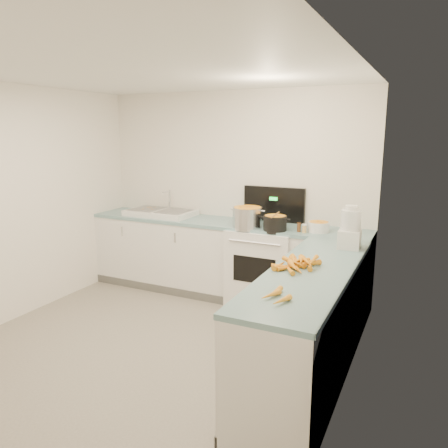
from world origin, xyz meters
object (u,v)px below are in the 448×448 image
at_px(stove, 264,264).
at_px(spice_jar, 304,229).
at_px(sink, 161,212).
at_px(steel_pot, 247,218).
at_px(mixing_bowl, 319,227).
at_px(extract_bottle, 299,227).
at_px(black_pot, 275,224).
at_px(food_processor, 350,230).

height_order(stove, spice_jar, stove).
relative_size(sink, steel_pot, 2.53).
bearing_deg(stove, mixing_bowl, -3.51).
bearing_deg(steel_pot, mixing_bowl, 8.27).
distance_m(sink, extract_bottle, 1.89).
relative_size(stove, black_pot, 5.27).
xyz_separation_m(sink, steel_pot, (1.29, -0.17, 0.07)).
bearing_deg(extract_bottle, steel_pot, -178.29).
relative_size(stove, extract_bottle, 13.06).
distance_m(stove, black_pot, 0.59).
xyz_separation_m(stove, mixing_bowl, (0.63, -0.04, 0.52)).
bearing_deg(stove, steel_pot, -136.31).
xyz_separation_m(black_pot, extract_bottle, (0.26, 0.04, -0.02)).
distance_m(sink, mixing_bowl, 2.08).
height_order(black_pot, spice_jar, black_pot).
xyz_separation_m(black_pot, food_processor, (0.87, -0.40, 0.10)).
relative_size(stove, sink, 1.58).
height_order(steel_pot, food_processor, food_processor).
bearing_deg(extract_bottle, black_pot, -170.38).
bearing_deg(spice_jar, food_processor, -37.70).
distance_m(black_pot, food_processor, 0.96).
xyz_separation_m(black_pot, mixing_bowl, (0.45, 0.14, -0.02)).
relative_size(mixing_bowl, extract_bottle, 2.29).
xyz_separation_m(steel_pot, mixing_bowl, (0.79, 0.11, -0.05)).
height_order(stove, food_processor, stove).
height_order(sink, steel_pot, sink).
xyz_separation_m(spice_jar, food_processor, (0.55, -0.42, 0.13)).
bearing_deg(sink, spice_jar, -4.94).
height_order(extract_bottle, food_processor, food_processor).
bearing_deg(spice_jar, black_pot, -175.46).
bearing_deg(black_pot, sink, 173.19).
bearing_deg(spice_jar, steel_pot, 179.99).
relative_size(black_pot, extract_bottle, 2.48).
distance_m(stove, mixing_bowl, 0.82).
distance_m(steel_pot, extract_bottle, 0.60).
bearing_deg(extract_bottle, mixing_bowl, 26.83).
bearing_deg(food_processor, stove, 151.26).
height_order(sink, spice_jar, sink).
xyz_separation_m(steel_pot, spice_jar, (0.66, -0.00, -0.06)).
xyz_separation_m(stove, black_pot, (0.18, -0.18, 0.54)).
distance_m(sink, spice_jar, 1.96).
relative_size(extract_bottle, food_processor, 0.26).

